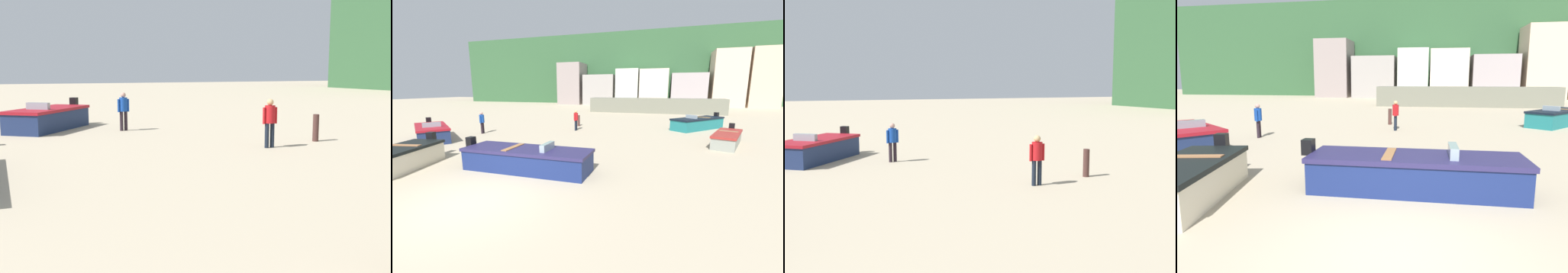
{
  "view_description": "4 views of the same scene",
  "coord_description": "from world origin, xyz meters",
  "views": [
    {
      "loc": [
        11.8,
        4.67,
        2.55
      ],
      "look_at": [
        -1.08,
        10.11,
        0.56
      ],
      "focal_mm": 43.09,
      "sensor_mm": 36.0,
      "label": 1
    },
    {
      "loc": [
        5.24,
        -5.18,
        3.25
      ],
      "look_at": [
        2.02,
        5.23,
        1.12
      ],
      "focal_mm": 22.23,
      "sensor_mm": 36.0,
      "label": 2
    },
    {
      "loc": [
        11.5,
        5.65,
        3.26
      ],
      "look_at": [
        -4.47,
        12.21,
        1.28
      ],
      "focal_mm": 42.74,
      "sensor_mm": 36.0,
      "label": 3
    },
    {
      "loc": [
        0.38,
        -4.76,
        2.74
      ],
      "look_at": [
        -1.38,
        5.62,
        0.9
      ],
      "focal_mm": 30.06,
      "sensor_mm": 36.0,
      "label": 4
    }
  ],
  "objects": [
    {
      "name": "boat_navy_5",
      "position": [
        -9.07,
        6.63,
        0.48
      ],
      "size": [
        4.48,
        3.97,
        1.26
      ],
      "rotation": [
        0.0,
        0.0,
        4.07
      ],
      "color": "navy",
      "rests_on": "ground"
    },
    {
      "name": "beach_walker_distant",
      "position": [
        -1.35,
        12.88,
        0.95
      ],
      "size": [
        0.35,
        0.53,
        1.62
      ],
      "rotation": [
        0.0,
        0.0,
        1.55
      ],
      "color": "black",
      "rests_on": "ground"
    },
    {
      "name": "beach_walker_foreground",
      "position": [
        -7.56,
        9.54,
        0.95
      ],
      "size": [
        0.4,
        0.54,
        1.62
      ],
      "rotation": [
        0.0,
        0.0,
        4.92
      ],
      "color": "black",
      "rests_on": "ground"
    },
    {
      "name": "mooring_post_near_water",
      "position": [
        -1.91,
        15.16,
        0.49
      ],
      "size": [
        0.22,
        0.22,
        0.98
      ],
      "primitive_type": "cylinder",
      "color": "#452B26",
      "rests_on": "ground"
    }
  ]
}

